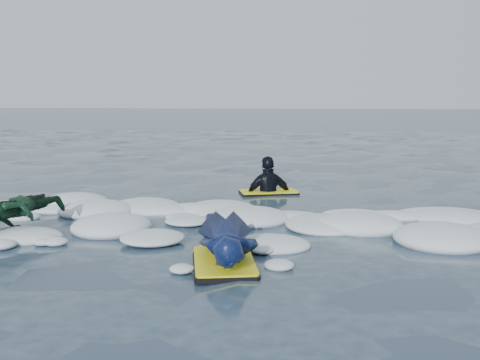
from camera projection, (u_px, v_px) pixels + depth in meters
The scene contains 5 objects.
ground at pixel (177, 239), 7.75m from camera, with size 120.00×120.00×0.00m, color #1B2A42.
foam_band at pixel (191, 221), 8.76m from camera, with size 12.00×3.10×0.30m, color white, non-canonical shape.
prone_woman_unit at pixel (226, 240), 6.65m from camera, with size 0.94×1.89×0.47m.
prone_child_unit at pixel (18, 216), 7.86m from camera, with size 1.10×1.47×0.52m.
waiting_rider_unit at pixel (269, 198), 11.03m from camera, with size 1.16×0.82×1.56m.
Camera 1 is at (1.55, -7.44, 1.88)m, focal length 45.00 mm.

